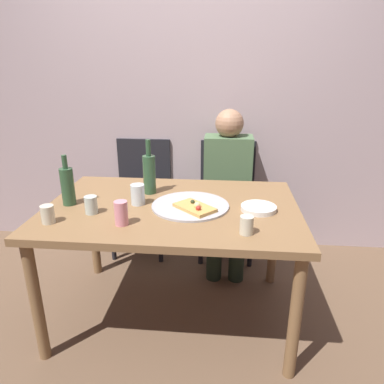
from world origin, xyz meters
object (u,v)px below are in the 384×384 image
object	(u,v)px
guest_in_sweater	(227,182)
pizza_tray	(190,206)
pizza_slice_last	(195,207)
tumbler_far	(48,214)
chair_left	(142,188)
wine_glass	(91,205)
chair_right	(227,191)
dining_table	(172,218)
soda_can	(121,213)
wine_bottle	(68,185)
beer_bottle	(149,173)
short_glass	(138,194)
plate_stack	(259,208)
tumbler_near	(247,225)

from	to	relation	value
guest_in_sweater	pizza_tray	bearing A→B (deg)	74.05
pizza_slice_last	tumbler_far	bearing A→B (deg)	-163.70
tumbler_far	chair_left	bearing A→B (deg)	80.23
wine_glass	chair_right	size ratio (longest dim) A/B	0.11
chair_right	tumbler_far	bearing A→B (deg)	52.33
chair_left	dining_table	bearing A→B (deg)	113.60
tumbler_far	soda_can	bearing A→B (deg)	2.11
wine_bottle	beer_bottle	bearing A→B (deg)	28.47
pizza_slice_last	short_glass	size ratio (longest dim) A/B	2.16
dining_table	guest_in_sweater	distance (m)	0.79
pizza_tray	plate_stack	world-z (taller)	plate_stack
pizza_slice_last	tumbler_far	distance (m)	0.75
pizza_slice_last	tumbler_near	size ratio (longest dim) A/B	2.84
pizza_slice_last	chair_right	bearing A→B (deg)	79.37
tumbler_far	wine_glass	distance (m)	0.22
plate_stack	chair_right	size ratio (longest dim) A/B	0.21
tumbler_near	short_glass	size ratio (longest dim) A/B	0.76
beer_bottle	guest_in_sweater	size ratio (longest dim) A/B	0.28
beer_bottle	soda_can	world-z (taller)	beer_bottle
pizza_slice_last	beer_bottle	bearing A→B (deg)	138.84
beer_bottle	tumbler_near	bearing A→B (deg)	-41.80
pizza_tray	wine_bottle	world-z (taller)	wine_bottle
soda_can	guest_in_sweater	bearing A→B (deg)	62.17
wine_glass	dining_table	bearing A→B (deg)	20.10
pizza_slice_last	tumbler_far	size ratio (longest dim) A/B	2.74
pizza_tray	wine_glass	world-z (taller)	wine_glass
wine_bottle	plate_stack	world-z (taller)	wine_bottle
wine_glass	soda_can	size ratio (longest dim) A/B	0.78
wine_glass	chair_left	bearing A→B (deg)	88.45
beer_bottle	short_glass	size ratio (longest dim) A/B	2.86
wine_bottle	beer_bottle	distance (m)	0.47
wine_glass	chair_left	world-z (taller)	chair_left
dining_table	pizza_slice_last	size ratio (longest dim) A/B	5.62
pizza_tray	soda_can	xyz separation A→B (m)	(-0.31, -0.26, 0.05)
pizza_tray	chair_right	size ratio (longest dim) A/B	0.48
tumbler_far	short_glass	size ratio (longest dim) A/B	0.79
dining_table	guest_in_sweater	world-z (taller)	guest_in_sweater
dining_table	wine_bottle	distance (m)	0.61
dining_table	chair_left	xyz separation A→B (m)	(-0.38, 0.87, -0.14)
wine_bottle	tumbler_near	size ratio (longest dim) A/B	3.25
dining_table	tumbler_near	xyz separation A→B (m)	(0.40, -0.31, 0.12)
pizza_slice_last	soda_can	size ratio (longest dim) A/B	2.04
pizza_tray	chair_right	bearing A→B (deg)	76.68
wine_bottle	beer_bottle	size ratio (longest dim) A/B	0.86
wine_bottle	short_glass	distance (m)	0.39
short_glass	beer_bottle	bearing A→B (deg)	80.86
chair_left	chair_right	bearing A→B (deg)	-180.00
dining_table	soda_can	bearing A→B (deg)	-127.90
wine_bottle	tumbler_near	bearing A→B (deg)	-15.83
pizza_slice_last	chair_right	distance (m)	0.99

